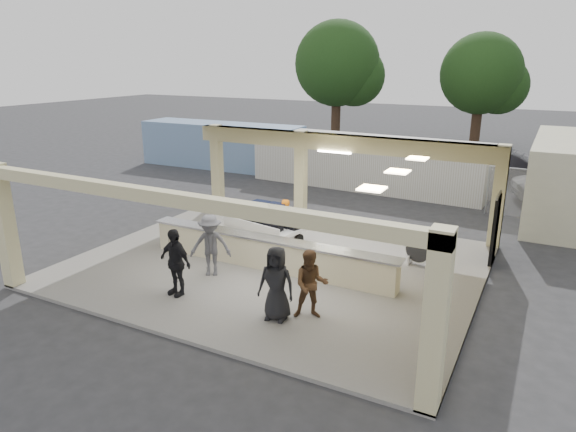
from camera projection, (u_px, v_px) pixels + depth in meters
The scene contains 16 objects.
ground at pixel (276, 265), 16.04m from camera, with size 120.00×120.00×0.00m, color #2A2A2C.
pavilion at pixel (292, 220), 16.11m from camera, with size 12.01×10.00×3.55m.
baggage_counter at pixel (268, 253), 15.44m from camera, with size 8.20×0.58×0.98m.
luggage_cart at pixel (265, 221), 17.49m from camera, with size 2.78×2.03×1.47m.
drum_fan at pixel (420, 249), 15.64m from camera, with size 0.92×0.50×0.97m.
baggage_handler at pixel (284, 222), 17.31m from camera, with size 0.58×0.32×1.60m, color orange.
passenger_a at pixel (311, 284), 12.38m from camera, with size 0.85×0.37×1.74m, color brown.
passenger_b at pixel (175, 262), 13.60m from camera, with size 1.09×0.40×1.85m, color black.
passenger_c at pixel (210, 245), 14.84m from camera, with size 1.19×0.42×1.84m, color #4B4B50.
passenger_d at pixel (276, 283), 12.30m from camera, with size 0.91×0.37×1.85m, color black.
car_white_a at pixel (572, 189), 22.70m from camera, with size 2.24×4.73×1.35m, color silver.
car_dark at pixel (510, 166), 26.93m from camera, with size 1.68×4.75×1.58m, color black.
container_white at pixel (366, 162), 25.40m from camera, with size 11.72×2.34×2.54m, color silver.
container_blue at pixel (222, 145), 30.29m from camera, with size 9.92×2.38×2.58m, color #6980A8.
tree_left at pixel (342, 67), 38.26m from camera, with size 6.60×6.30×9.00m.
tree_mid at pixel (486, 77), 35.71m from camera, with size 6.00×5.60×8.00m.
Camera 1 is at (7.23, -13.01, 6.19)m, focal length 32.00 mm.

